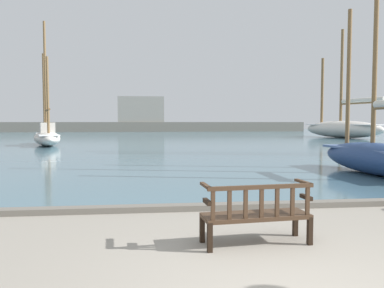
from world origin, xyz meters
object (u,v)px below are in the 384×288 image
Objects in this scene: sailboat_far_starboard at (47,135)px; sailboat_outer_port at (375,153)px; park_bench at (257,213)px; sailboat_mid_starboard at (342,127)px.

sailboat_far_starboard is 22.69m from sailboat_outer_port.
sailboat_mid_starboard is at bearing 59.88° from park_bench.
sailboat_outer_port is at bearing -48.65° from sailboat_far_starboard.
sailboat_outer_port is 0.69× the size of sailboat_mid_starboard.
sailboat_outer_port is (14.99, -17.03, -0.07)m from sailboat_far_starboard.
park_bench is at bearing -68.63° from sailboat_far_starboard.
park_bench is at bearing -133.15° from sailboat_outer_port.
sailboat_outer_port reaches higher than park_bench.
sailboat_mid_starboard is (19.41, 33.46, 0.76)m from park_bench.
sailboat_far_starboard is 1.12× the size of sailboat_outer_port.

